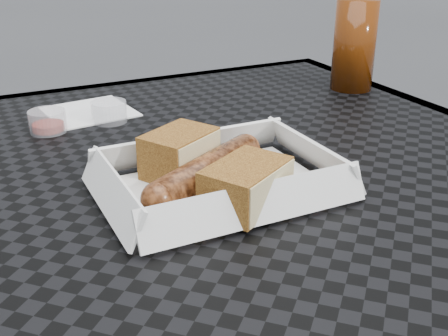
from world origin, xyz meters
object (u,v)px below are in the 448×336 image
at_px(patio_table, 221,212).
at_px(bratwurst, 206,172).
at_px(food_tray, 220,188).
at_px(drink_glass, 354,45).

relative_size(patio_table, bratwurst, 4.69).
bearing_deg(food_tray, bratwurst, 153.16).
relative_size(bratwurst, drink_glass, 1.15).
relative_size(patio_table, drink_glass, 5.40).
bearing_deg(drink_glass, bratwurst, -147.10).
distance_m(patio_table, bratwurst, 0.13).
distance_m(food_tray, drink_glass, 0.46).
bearing_deg(patio_table, drink_glass, 27.90).
distance_m(food_tray, bratwurst, 0.02).
height_order(food_tray, bratwurst, bratwurst).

